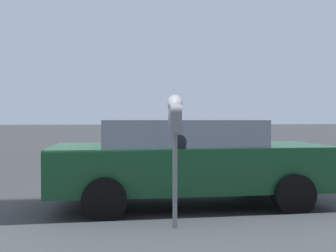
{
  "coord_description": "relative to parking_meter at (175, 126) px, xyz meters",
  "views": [
    {
      "loc": [
        -7.4,
        0.98,
        1.46
      ],
      "look_at": [
        -2.62,
        0.25,
        1.38
      ],
      "focal_mm": 42.0,
      "sensor_mm": 36.0,
      "label": 1
    }
  ],
  "objects": [
    {
      "name": "car_green",
      "position": [
        1.75,
        -0.53,
        -0.6
      ],
      "size": [
        2.09,
        4.62,
        1.45
      ],
      "rotation": [
        0.0,
        0.0,
        3.12
      ],
      "color": "#1E5B33",
      "rests_on": "ground_plane"
    },
    {
      "name": "parking_meter",
      "position": [
        0.0,
        0.0,
        0.0
      ],
      "size": [
        0.21,
        0.19,
        1.65
      ],
      "color": "gray",
      "rests_on": "sidewalk"
    },
    {
      "name": "ground_plane",
      "position": [
        2.63,
        -0.16,
        -1.38
      ],
      "size": [
        220.0,
        220.0,
        0.0
      ],
      "primitive_type": "plane",
      "color": "#424244"
    }
  ]
}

